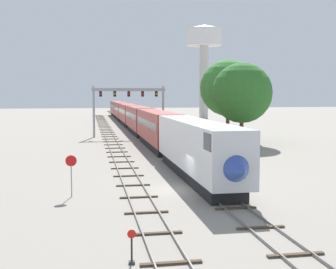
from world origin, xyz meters
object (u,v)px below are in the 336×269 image
(passenger_train, at_px, (133,116))
(switch_stand, at_px, (132,252))
(signal_gantry, at_px, (129,100))
(stop_sign, at_px, (71,170))
(trackside_tree_mid, at_px, (228,88))
(water_tower, at_px, (204,44))
(trackside_tree_left, at_px, (242,93))

(passenger_train, relative_size, switch_stand, 89.27)
(signal_gantry, relative_size, stop_sign, 4.20)
(trackside_tree_mid, bearing_deg, stop_sign, -122.50)
(water_tower, height_order, stop_sign, water_tower)
(switch_stand, bearing_deg, stop_sign, 102.83)
(trackside_tree_left, bearing_deg, water_tower, 79.75)
(signal_gantry, bearing_deg, trackside_tree_left, -44.70)
(signal_gantry, xyz_separation_m, trackside_tree_left, (14.47, -14.32, 1.05))
(water_tower, bearing_deg, stop_sign, -109.78)
(water_tower, bearing_deg, passenger_train, -124.36)
(switch_stand, distance_m, trackside_tree_left, 46.02)
(switch_stand, relative_size, stop_sign, 0.51)
(trackside_tree_mid, bearing_deg, water_tower, 78.73)
(signal_gantry, bearing_deg, trackside_tree_mid, -28.37)
(signal_gantry, height_order, switch_stand, signal_gantry)
(passenger_train, bearing_deg, trackside_tree_left, -68.73)
(stop_sign, distance_m, trackside_tree_mid, 41.91)
(stop_sign, bearing_deg, signal_gantry, 79.74)
(water_tower, distance_m, stop_sign, 103.36)
(passenger_train, distance_m, water_tower, 47.10)
(switch_stand, bearing_deg, trackside_tree_left, 64.89)
(stop_sign, relative_size, trackside_tree_left, 0.25)
(water_tower, height_order, trackside_tree_mid, water_tower)
(signal_gantry, xyz_separation_m, trackside_tree_mid, (14.53, -7.85, 1.83))
(switch_stand, bearing_deg, water_tower, 73.80)
(signal_gantry, xyz_separation_m, water_tower, (26.59, 52.67, 15.39))
(signal_gantry, bearing_deg, switch_stand, -94.99)
(signal_gantry, bearing_deg, stop_sign, -100.26)
(trackside_tree_left, xyz_separation_m, trackside_tree_mid, (0.06, 6.48, 0.78))
(trackside_tree_left, bearing_deg, trackside_tree_mid, 89.50)
(water_tower, distance_m, trackside_tree_mid, 63.18)
(trackside_tree_left, bearing_deg, switch_stand, -115.11)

